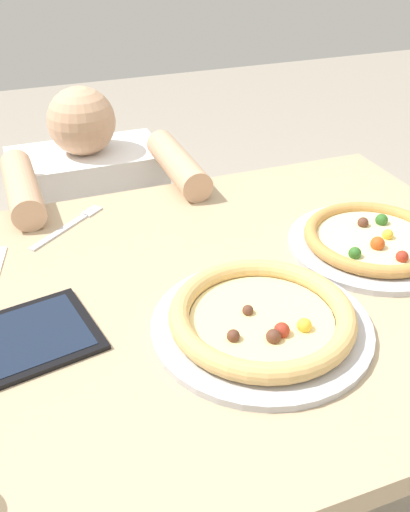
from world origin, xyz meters
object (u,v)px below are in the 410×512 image
pizza_far (373,240)px  fork (70,225)px  diner_seated (99,264)px  tablet (15,342)px  pizza_near (262,319)px

pizza_far → fork: bearing=150.9°
pizza_far → diner_seated: diner_seated is taller
tablet → diner_seated: size_ratio=0.29×
pizza_near → diner_seated: bearing=98.6°
fork → diner_seated: size_ratio=0.18×
pizza_far → fork: (-0.52, 0.29, -0.01)m
diner_seated → pizza_near: bearing=-81.4°
pizza_near → tablet: 0.38m
pizza_far → tablet: bearing=-176.3°
fork → tablet: size_ratio=0.63×
pizza_near → tablet: bearing=164.6°
pizza_near → fork: 0.49m
fork → diner_seated: 0.51m
pizza_near → diner_seated: (-0.12, 0.80, -0.36)m
fork → pizza_near: bearing=-63.0°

